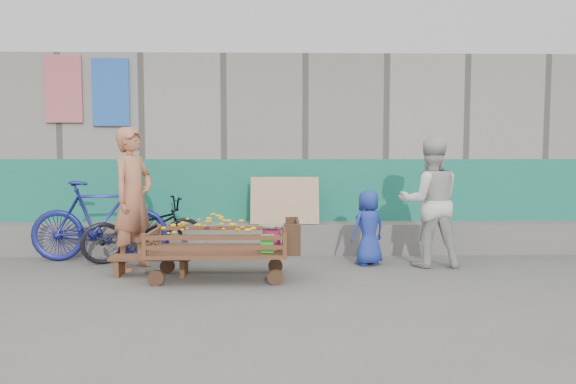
{
  "coord_description": "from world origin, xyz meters",
  "views": [
    {
      "loc": [
        0.18,
        -5.25,
        1.48
      ],
      "look_at": [
        0.32,
        1.2,
        1.0
      ],
      "focal_mm": 32.0,
      "sensor_mm": 36.0,
      "label": 1
    }
  ],
  "objects_px": {
    "vendor_man": "(133,198)",
    "bicycle_dark": "(144,229)",
    "woman": "(430,202)",
    "bench": "(152,261)",
    "bicycle_blue": "(100,221)",
    "banana_cart": "(216,237)",
    "child": "(368,228)"
  },
  "relations": [
    {
      "from": "vendor_man",
      "to": "bicycle_dark",
      "type": "relative_size",
      "value": 1.09
    },
    {
      "from": "woman",
      "to": "bicycle_dark",
      "type": "xyz_separation_m",
      "value": [
        -3.85,
        0.44,
        -0.41
      ]
    },
    {
      "from": "bench",
      "to": "bicycle_blue",
      "type": "xyz_separation_m",
      "value": [
        -0.92,
        0.91,
        0.38
      ]
    },
    {
      "from": "woman",
      "to": "bicycle_blue",
      "type": "xyz_separation_m",
      "value": [
        -4.46,
        0.44,
        -0.29
      ]
    },
    {
      "from": "bench",
      "to": "vendor_man",
      "type": "relative_size",
      "value": 0.54
    },
    {
      "from": "banana_cart",
      "to": "bicycle_blue",
      "type": "bearing_deg",
      "value": 147.55
    },
    {
      "from": "bench",
      "to": "woman",
      "type": "distance_m",
      "value": 3.63
    },
    {
      "from": "child",
      "to": "banana_cart",
      "type": "bearing_deg",
      "value": -4.53
    },
    {
      "from": "bench",
      "to": "vendor_man",
      "type": "bearing_deg",
      "value": 129.17
    },
    {
      "from": "vendor_man",
      "to": "bicycle_dark",
      "type": "xyz_separation_m",
      "value": [
        0.0,
        0.52,
        -0.47
      ]
    },
    {
      "from": "bench",
      "to": "bicycle_blue",
      "type": "bearing_deg",
      "value": 135.53
    },
    {
      "from": "banana_cart",
      "to": "woman",
      "type": "bearing_deg",
      "value": 13.57
    },
    {
      "from": "woman",
      "to": "bicycle_dark",
      "type": "distance_m",
      "value": 3.9
    },
    {
      "from": "vendor_man",
      "to": "child",
      "type": "bearing_deg",
      "value": -63.53
    },
    {
      "from": "banana_cart",
      "to": "bicycle_dark",
      "type": "xyz_separation_m",
      "value": [
        -1.12,
        1.1,
        -0.07
      ]
    },
    {
      "from": "bench",
      "to": "woman",
      "type": "bearing_deg",
      "value": 7.5
    },
    {
      "from": "bicycle_dark",
      "to": "banana_cart",
      "type": "bearing_deg",
      "value": -159.0
    },
    {
      "from": "vendor_man",
      "to": "woman",
      "type": "relative_size",
      "value": 1.07
    },
    {
      "from": "bicycle_blue",
      "to": "banana_cart",
      "type": "bearing_deg",
      "value": -127.18
    },
    {
      "from": "bicycle_dark",
      "to": "child",
      "type": "bearing_deg",
      "value": -121.18
    },
    {
      "from": "banana_cart",
      "to": "bench",
      "type": "relative_size",
      "value": 1.8
    },
    {
      "from": "bicycle_dark",
      "to": "woman",
      "type": "bearing_deg",
      "value": -121.13
    },
    {
      "from": "bench",
      "to": "bicycle_dark",
      "type": "xyz_separation_m",
      "value": [
        -0.32,
        0.91,
        0.26
      ]
    },
    {
      "from": "bench",
      "to": "woman",
      "type": "xyz_separation_m",
      "value": [
        3.54,
        0.47,
        0.67
      ]
    },
    {
      "from": "bicycle_blue",
      "to": "vendor_man",
      "type": "bearing_deg",
      "value": -135.2
    },
    {
      "from": "woman",
      "to": "child",
      "type": "relative_size",
      "value": 1.69
    },
    {
      "from": "child",
      "to": "woman",
      "type": "bearing_deg",
      "value": 148.08
    },
    {
      "from": "bench",
      "to": "bicycle_blue",
      "type": "height_order",
      "value": "bicycle_blue"
    },
    {
      "from": "bench",
      "to": "bicycle_blue",
      "type": "relative_size",
      "value": 0.53
    },
    {
      "from": "banana_cart",
      "to": "child",
      "type": "height_order",
      "value": "child"
    },
    {
      "from": "bench",
      "to": "bicycle_dark",
      "type": "distance_m",
      "value": 1.0
    },
    {
      "from": "vendor_man",
      "to": "bench",
      "type": "bearing_deg",
      "value": -117.44
    }
  ]
}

